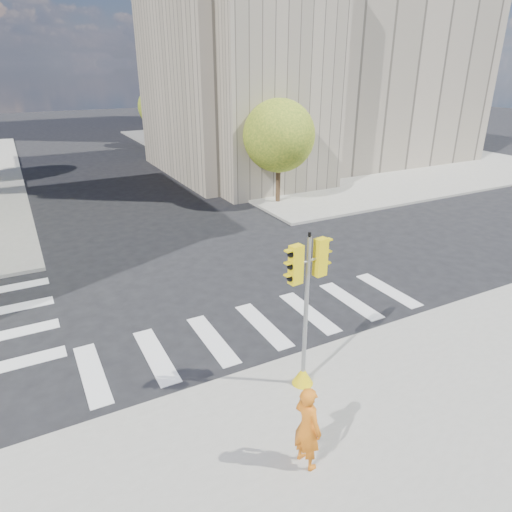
{
  "coord_description": "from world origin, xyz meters",
  "views": [
    {
      "loc": [
        -6.33,
        -13.27,
        7.92
      ],
      "look_at": [
        0.11,
        -1.1,
        2.1
      ],
      "focal_mm": 32.0,
      "sensor_mm": 36.0,
      "label": 1
    }
  ],
  "objects_px": {
    "traffic_signal": "(305,325)",
    "photographer": "(307,427)",
    "lamp_far": "(182,104)",
    "lamp_near": "(254,119)"
  },
  "relations": [
    {
      "from": "lamp_near",
      "to": "lamp_far",
      "type": "distance_m",
      "value": 14.0
    },
    {
      "from": "lamp_far",
      "to": "photographer",
      "type": "height_order",
      "value": "lamp_far"
    },
    {
      "from": "lamp_far",
      "to": "traffic_signal",
      "type": "xyz_separation_m",
      "value": [
        -8.67,
        -33.21,
        -2.65
      ]
    },
    {
      "from": "lamp_far",
      "to": "traffic_signal",
      "type": "relative_size",
      "value": 1.92
    },
    {
      "from": "lamp_near",
      "to": "lamp_far",
      "type": "xyz_separation_m",
      "value": [
        0.0,
        14.0,
        0.0
      ]
    },
    {
      "from": "lamp_far",
      "to": "traffic_signal",
      "type": "bearing_deg",
      "value": -104.64
    },
    {
      "from": "photographer",
      "to": "lamp_far",
      "type": "bearing_deg",
      "value": -25.28
    },
    {
      "from": "traffic_signal",
      "to": "photographer",
      "type": "height_order",
      "value": "traffic_signal"
    },
    {
      "from": "traffic_signal",
      "to": "photographer",
      "type": "xyz_separation_m",
      "value": [
        -1.38,
        -2.22,
        -0.81
      ]
    },
    {
      "from": "lamp_far",
      "to": "photographer",
      "type": "distance_m",
      "value": 36.99
    }
  ]
}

